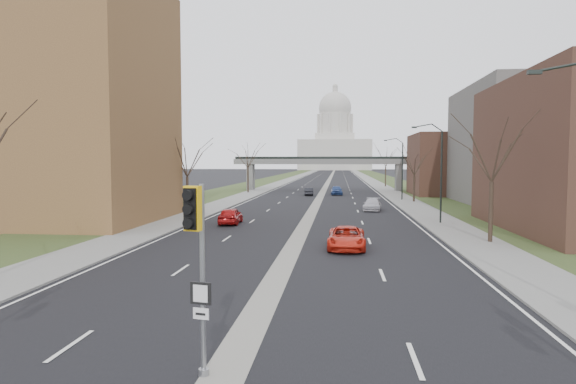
% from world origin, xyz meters
% --- Properties ---
extents(road_surface, '(20.00, 600.00, 0.01)m').
position_xyz_m(road_surface, '(0.00, 150.00, 0.01)').
color(road_surface, black).
rests_on(road_surface, ground).
extents(median_strip, '(1.20, 600.00, 0.02)m').
position_xyz_m(median_strip, '(0.00, 150.00, 0.00)').
color(median_strip, gray).
rests_on(median_strip, ground).
extents(sidewalk_right, '(4.00, 600.00, 0.12)m').
position_xyz_m(sidewalk_right, '(12.00, 150.00, 0.06)').
color(sidewalk_right, gray).
rests_on(sidewalk_right, ground).
extents(sidewalk_left, '(4.00, 600.00, 0.12)m').
position_xyz_m(sidewalk_left, '(-12.00, 150.00, 0.06)').
color(sidewalk_left, gray).
rests_on(sidewalk_left, ground).
extents(grass_verge_right, '(8.00, 600.00, 0.10)m').
position_xyz_m(grass_verge_right, '(18.00, 150.00, 0.05)').
color(grass_verge_right, '#2E411E').
rests_on(grass_verge_right, ground).
extents(grass_verge_left, '(8.00, 600.00, 0.10)m').
position_xyz_m(grass_verge_left, '(-18.00, 150.00, 0.05)').
color(grass_verge_left, '#2E411E').
rests_on(grass_verge_left, ground).
extents(apartment_building, '(25.00, 16.00, 22.00)m').
position_xyz_m(apartment_building, '(-26.00, 30.00, 11.00)').
color(apartment_building, olive).
rests_on(apartment_building, ground).
extents(commercial_block_mid, '(18.00, 22.00, 15.00)m').
position_xyz_m(commercial_block_mid, '(28.00, 52.00, 7.50)').
color(commercial_block_mid, '#635F5A').
rests_on(commercial_block_mid, ground).
extents(commercial_block_far, '(14.00, 14.00, 10.00)m').
position_xyz_m(commercial_block_far, '(22.00, 70.00, 5.00)').
color(commercial_block_far, '#4C2E23').
rests_on(commercial_block_far, ground).
extents(pedestrian_bridge, '(34.00, 3.00, 6.45)m').
position_xyz_m(pedestrian_bridge, '(0.00, 80.00, 4.84)').
color(pedestrian_bridge, slate).
rests_on(pedestrian_bridge, ground).
extents(capitol, '(48.00, 42.00, 55.75)m').
position_xyz_m(capitol, '(0.00, 320.00, 18.60)').
color(capitol, beige).
rests_on(capitol, ground).
extents(streetlight_mid, '(2.61, 0.20, 8.70)m').
position_xyz_m(streetlight_mid, '(10.99, 32.00, 6.95)').
color(streetlight_mid, black).
rests_on(streetlight_mid, sidewalk_right).
extents(streetlight_far, '(2.61, 0.20, 8.70)m').
position_xyz_m(streetlight_far, '(10.99, 58.00, 6.95)').
color(streetlight_far, black).
rests_on(streetlight_far, sidewalk_right).
extents(tree_left_b, '(6.75, 6.75, 8.81)m').
position_xyz_m(tree_left_b, '(-13.00, 38.00, 6.23)').
color(tree_left_b, '#382B21').
rests_on(tree_left_b, sidewalk_left).
extents(tree_left_c, '(7.65, 7.65, 9.99)m').
position_xyz_m(tree_left_c, '(-13.00, 72.00, 7.04)').
color(tree_left_c, '#382B21').
rests_on(tree_left_c, sidewalk_left).
extents(tree_right_a, '(7.20, 7.20, 9.40)m').
position_xyz_m(tree_right_a, '(13.00, 22.00, 6.64)').
color(tree_right_a, '#382B21').
rests_on(tree_right_a, sidewalk_right).
extents(tree_right_b, '(6.30, 6.30, 8.22)m').
position_xyz_m(tree_right_b, '(13.00, 55.00, 5.82)').
color(tree_right_b, '#382B21').
rests_on(tree_right_b, sidewalk_right).
extents(tree_right_c, '(7.65, 7.65, 9.99)m').
position_xyz_m(tree_right_c, '(13.00, 95.00, 7.04)').
color(tree_right_c, '#382B21').
rests_on(tree_right_c, sidewalk_right).
extents(signal_pole_median, '(0.60, 0.82, 4.91)m').
position_xyz_m(signal_pole_median, '(-0.57, 0.22, 3.42)').
color(signal_pole_median, gray).
rests_on(signal_pole_median, ground).
extents(car_left_near, '(1.93, 4.37, 1.46)m').
position_xyz_m(car_left_near, '(-6.58, 30.13, 0.73)').
color(car_left_near, '#A91313').
rests_on(car_left_near, ground).
extents(car_left_far, '(1.76, 3.94, 1.26)m').
position_xyz_m(car_left_far, '(-2.00, 66.68, 0.63)').
color(car_left_far, black).
rests_on(car_left_far, ground).
extents(car_right_near, '(2.40, 5.03, 1.39)m').
position_xyz_m(car_right_near, '(3.39, 19.04, 0.69)').
color(car_right_near, red).
rests_on(car_right_near, ground).
extents(car_right_mid, '(2.45, 4.83, 1.34)m').
position_xyz_m(car_right_mid, '(6.65, 43.31, 0.67)').
color(car_right_mid, '#B1AFB7').
rests_on(car_right_mid, ground).
extents(car_right_far, '(2.08, 4.67, 1.56)m').
position_xyz_m(car_right_far, '(2.53, 68.47, 0.78)').
color(car_right_far, navy).
rests_on(car_right_far, ground).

